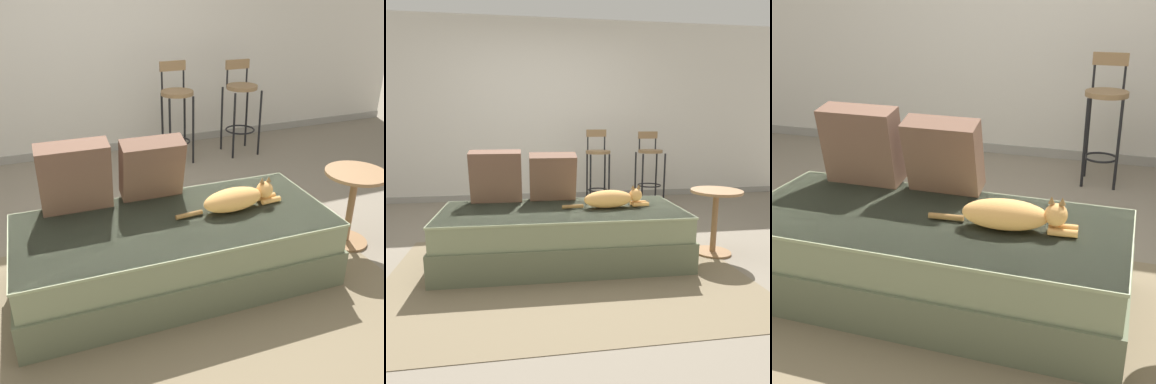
# 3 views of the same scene
# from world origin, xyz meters

# --- Properties ---
(ground_plane) EXTENTS (16.00, 16.00, 0.00)m
(ground_plane) POSITION_xyz_m (0.00, 0.00, 0.00)
(ground_plane) COLOR slate
(ground_plane) RESTS_ON ground
(wall_back_panel) EXTENTS (8.00, 0.10, 2.60)m
(wall_back_panel) POSITION_xyz_m (0.00, 2.25, 1.30)
(wall_back_panel) COLOR silver
(wall_back_panel) RESTS_ON ground
(wall_baseboard_trim) EXTENTS (8.00, 0.02, 0.09)m
(wall_baseboard_trim) POSITION_xyz_m (0.00, 2.20, 0.04)
(wall_baseboard_trim) COLOR gray
(wall_baseboard_trim) RESTS_ON ground
(area_rug) EXTENTS (2.72, 1.99, 0.01)m
(area_rug) POSITION_xyz_m (0.00, -0.70, 0.00)
(area_rug) COLOR #75664C
(area_rug) RESTS_ON ground
(couch) EXTENTS (2.03, 0.93, 0.45)m
(couch) POSITION_xyz_m (0.00, -0.40, 0.23)
(couch) COLOR #636B50
(couch) RESTS_ON ground
(throw_pillow_corner) EXTENTS (0.45, 0.24, 0.47)m
(throw_pillow_corner) POSITION_xyz_m (-0.55, -0.04, 0.69)
(throw_pillow_corner) COLOR brown
(throw_pillow_corner) RESTS_ON couch
(throw_pillow_middle) EXTENTS (0.42, 0.27, 0.44)m
(throw_pillow_middle) POSITION_xyz_m (-0.04, -0.05, 0.68)
(throw_pillow_middle) COLOR brown
(throw_pillow_middle) RESTS_ON couch
(cat) EXTENTS (0.74, 0.20, 0.19)m
(cat) POSITION_xyz_m (0.42, -0.41, 0.53)
(cat) COLOR tan
(cat) RESTS_ON couch
(bar_stool_near_window) EXTENTS (0.34, 0.34, 1.05)m
(bar_stool_near_window) POSITION_xyz_m (0.74, 1.64, 0.62)
(bar_stool_near_window) COLOR black
(bar_stool_near_window) RESTS_ON ground
(bar_stool_by_doorway) EXTENTS (0.34, 0.34, 1.02)m
(bar_stool_by_doorway) POSITION_xyz_m (1.49, 1.64, 0.60)
(bar_stool_by_doorway) COLOR black
(bar_stool_by_doorway) RESTS_ON ground
(side_table) EXTENTS (0.44, 0.44, 0.58)m
(side_table) POSITION_xyz_m (1.36, -0.43, 0.38)
(side_table) COLOR olive
(side_table) RESTS_ON ground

